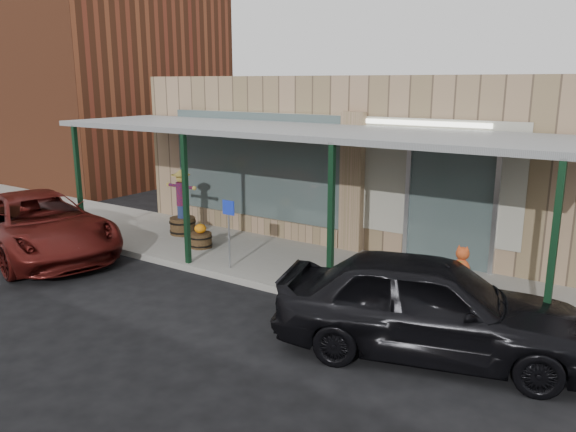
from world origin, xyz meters
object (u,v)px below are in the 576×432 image
Objects in this scene: parked_sedan at (429,305)px; car_maroon at (38,225)px; barrel_scarecrow at (182,212)px; handicap_sign at (229,225)px; barrel_pumpkin at (201,238)px.

car_maroon is at bearing 76.12° from parked_sedan.
barrel_scarecrow is 3.17m from handicap_sign.
barrel_pumpkin is 0.42× the size of handicap_sign.
barrel_scarecrow is at bearing 55.65° from parked_sedan.
barrel_pumpkin is (1.23, -0.65, -0.36)m from barrel_scarecrow.
barrel_scarecrow is 1.44m from barrel_pumpkin.
barrel_scarecrow is 2.74× the size of barrel_pumpkin.
barrel_pumpkin is at bearing -40.40° from car_maroon.
parked_sedan is at bearing -16.65° from barrel_pumpkin.
parked_sedan is at bearing -12.10° from handicap_sign.
barrel_scarecrow reaches higher than handicap_sign.
car_maroon is (-1.93, -2.88, 0.00)m from barrel_scarecrow.
car_maroon is at bearing -162.18° from handicap_sign.
parked_sedan is at bearing -73.71° from car_maroon.
handicap_sign is 4.96m from car_maroon.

